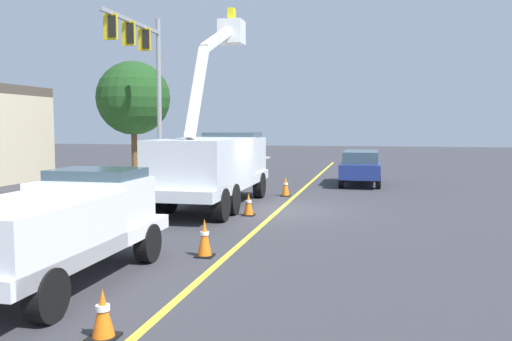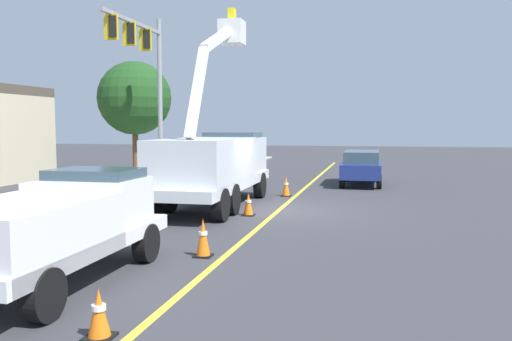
% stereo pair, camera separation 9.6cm
% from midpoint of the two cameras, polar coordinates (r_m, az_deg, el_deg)
% --- Properties ---
extents(ground, '(120.00, 120.00, 0.00)m').
position_cam_midpoint_polar(ground, '(18.88, 2.26, -4.27)').
color(ground, '#38383D').
extents(sidewalk_far_side, '(60.03, 4.06, 0.12)m').
position_cam_midpoint_polar(sidewalk_far_side, '(21.70, -18.80, -3.17)').
color(sidewalk_far_side, '#B2ADA3').
rests_on(sidewalk_far_side, ground).
extents(lane_centre_stripe, '(50.00, 0.55, 0.01)m').
position_cam_midpoint_polar(lane_centre_stripe, '(18.88, 2.26, -4.26)').
color(lane_centre_stripe, yellow).
rests_on(lane_centre_stripe, ground).
extents(utility_bucket_truck, '(8.22, 2.64, 7.43)m').
position_cam_midpoint_polar(utility_bucket_truck, '(19.74, -4.57, 0.86)').
color(utility_bucket_truck, silver).
rests_on(utility_bucket_truck, ground).
extents(service_pickup_truck, '(5.62, 2.22, 2.06)m').
position_cam_midpoint_polar(service_pickup_truck, '(10.74, -20.46, -5.46)').
color(service_pickup_truck, white).
rests_on(service_pickup_truck, ground).
extents(passing_minivan, '(4.81, 1.98, 1.69)m').
position_cam_midpoint_polar(passing_minivan, '(27.49, 10.94, 0.54)').
color(passing_minivan, navy).
rests_on(passing_minivan, ground).
extents(traffic_cone_leading, '(0.40, 0.40, 0.72)m').
position_cam_midpoint_polar(traffic_cone_leading, '(8.05, -16.25, -14.41)').
color(traffic_cone_leading, black).
rests_on(traffic_cone_leading, ground).
extents(traffic_cone_mid_front, '(0.40, 0.40, 0.87)m').
position_cam_midpoint_polar(traffic_cone_mid_front, '(12.33, -5.69, -7.13)').
color(traffic_cone_mid_front, black).
rests_on(traffic_cone_mid_front, ground).
extents(traffic_cone_mid_rear, '(0.40, 0.40, 0.76)m').
position_cam_midpoint_polar(traffic_cone_mid_rear, '(17.78, -0.95, -3.62)').
color(traffic_cone_mid_rear, black).
rests_on(traffic_cone_mid_rear, ground).
extents(traffic_cone_trailing, '(0.40, 0.40, 0.84)m').
position_cam_midpoint_polar(traffic_cone_trailing, '(22.66, 3.04, -1.69)').
color(traffic_cone_trailing, black).
rests_on(traffic_cone_trailing, ground).
extents(traffic_signal_mast, '(5.65, 0.59, 8.00)m').
position_cam_midpoint_polar(traffic_signal_mast, '(24.99, -11.90, 10.92)').
color(traffic_signal_mast, gray).
rests_on(traffic_signal_mast, ground).
extents(street_tree_right, '(4.01, 4.01, 6.47)m').
position_cam_midpoint_polar(street_tree_right, '(30.40, -12.95, 7.46)').
color(street_tree_right, brown).
rests_on(street_tree_right, ground).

